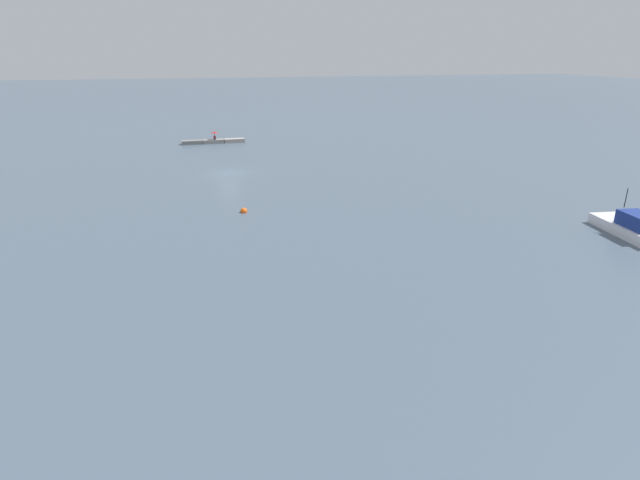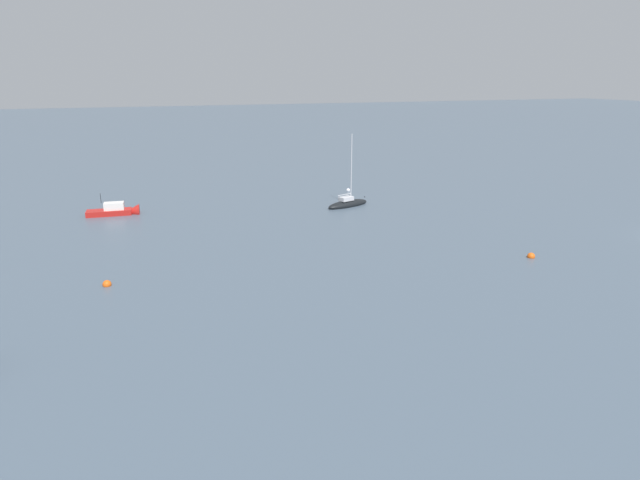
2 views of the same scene
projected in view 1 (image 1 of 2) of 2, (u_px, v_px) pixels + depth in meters
ground_plane at (229, 173)px, 58.76m from camera, size 500.00×500.00×0.00m
seawall_pier at (213, 141)px, 78.32m from camera, size 9.63×1.43×0.57m
person_seated_maroon_left at (215, 138)px, 78.16m from camera, size 0.46×0.65×0.73m
umbrella_open_red at (214, 132)px, 77.91m from camera, size 1.10×1.10×1.25m
mooring_buoy_mid at (244, 211)px, 44.23m from camera, size 0.62×0.62×0.62m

